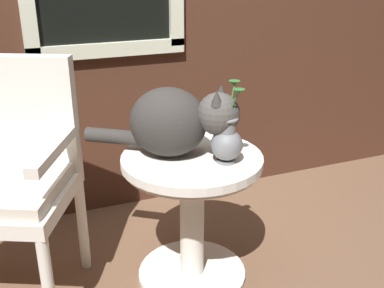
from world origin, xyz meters
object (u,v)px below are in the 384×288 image
at_px(wicker_side_table, 192,198).
at_px(wicker_chair, 4,169).
at_px(cat, 175,121).
at_px(pewter_vase_with_ivy, 227,140).

height_order(wicker_side_table, wicker_chair, wicker_chair).
height_order(wicker_chair, cat, wicker_chair).
bearing_deg(cat, pewter_vase_with_ivy, -42.23).
xyz_separation_m(wicker_chair, pewter_vase_with_ivy, (0.80, -0.32, 0.12)).
distance_m(wicker_chair, pewter_vase_with_ivy, 0.87).
xyz_separation_m(wicker_side_table, cat, (-0.06, 0.04, 0.33)).
distance_m(wicker_chair, cat, 0.69).
relative_size(wicker_chair, pewter_vase_with_ivy, 3.14).
bearing_deg(cat, wicker_side_table, -32.29).
bearing_deg(wicker_chair, pewter_vase_with_ivy, -22.02).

